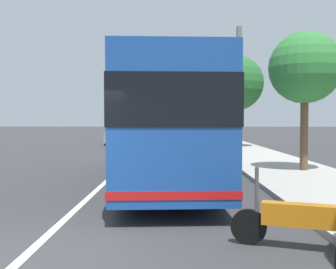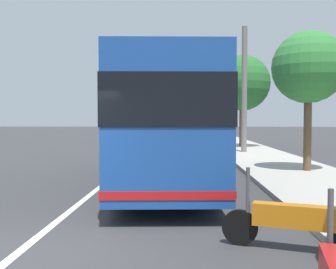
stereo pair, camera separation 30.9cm
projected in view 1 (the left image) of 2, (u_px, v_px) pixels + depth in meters
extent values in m
plane|color=#38383A|center=(22.00, 259.00, 5.45)|extent=(220.00, 220.00, 0.00)
cube|color=#B2ADA3|center=(281.00, 168.00, 15.36)|extent=(110.00, 3.60, 0.14)
cube|color=silver|center=(120.00, 169.00, 15.44)|extent=(110.00, 0.16, 0.01)
cube|color=#1E4C9E|center=(164.00, 122.00, 12.11)|extent=(10.57, 3.05, 3.10)
cube|color=black|center=(164.00, 108.00, 12.09)|extent=(10.61, 3.09, 0.99)
cube|color=red|center=(164.00, 163.00, 12.16)|extent=(10.60, 3.08, 0.16)
cylinder|color=black|center=(133.00, 157.00, 15.45)|extent=(1.02, 0.36, 1.00)
cylinder|color=black|center=(189.00, 156.00, 15.55)|extent=(1.02, 0.36, 1.00)
cylinder|color=black|center=(120.00, 184.00, 8.77)|extent=(1.02, 0.36, 1.00)
cylinder|color=black|center=(218.00, 184.00, 8.87)|extent=(1.02, 0.36, 1.00)
cylinder|color=black|center=(249.00, 227.00, 6.08)|extent=(0.25, 0.56, 0.56)
cube|color=orange|center=(303.00, 215.00, 5.80)|extent=(0.61, 1.22, 0.34)
cylinder|color=#4C4C51|center=(257.00, 189.00, 6.01)|extent=(0.06, 0.06, 0.70)
cube|color=gray|center=(170.00, 139.00, 28.03)|extent=(4.52, 2.05, 0.79)
cube|color=black|center=(170.00, 130.00, 28.06)|extent=(2.48, 1.79, 0.56)
cylinder|color=black|center=(159.00, 142.00, 29.45)|extent=(0.65, 0.26, 0.64)
cylinder|color=black|center=(180.00, 142.00, 29.53)|extent=(0.65, 0.26, 0.64)
cylinder|color=black|center=(160.00, 144.00, 26.54)|extent=(0.65, 0.26, 0.64)
cylinder|color=black|center=(183.00, 144.00, 26.62)|extent=(0.65, 0.26, 0.64)
cube|color=silver|center=(132.00, 133.00, 41.90)|extent=(4.23, 2.07, 0.79)
cube|color=black|center=(132.00, 127.00, 41.97)|extent=(2.31, 1.82, 0.52)
cylinder|color=black|center=(139.00, 136.00, 40.58)|extent=(0.65, 0.26, 0.64)
cylinder|color=black|center=(123.00, 136.00, 40.51)|extent=(0.65, 0.26, 0.64)
cylinder|color=black|center=(140.00, 135.00, 43.31)|extent=(0.65, 0.26, 0.64)
cylinder|color=black|center=(125.00, 135.00, 43.23)|extent=(0.65, 0.26, 0.64)
cube|color=gray|center=(119.00, 137.00, 31.19)|extent=(4.09, 1.95, 0.78)
cube|color=black|center=(119.00, 129.00, 31.44)|extent=(2.08, 1.75, 0.57)
cylinder|color=black|center=(128.00, 141.00, 29.87)|extent=(0.65, 0.24, 0.64)
cylinder|color=black|center=(106.00, 141.00, 29.85)|extent=(0.65, 0.24, 0.64)
cylinder|color=black|center=(131.00, 140.00, 32.54)|extent=(0.65, 0.24, 0.64)
cylinder|color=black|center=(111.00, 140.00, 32.52)|extent=(0.65, 0.24, 0.64)
cube|color=silver|center=(147.00, 129.00, 61.23)|extent=(4.54, 2.04, 0.81)
cube|color=black|center=(147.00, 125.00, 61.11)|extent=(2.29, 1.81, 0.45)
cylinder|color=black|center=(152.00, 131.00, 59.78)|extent=(0.65, 0.24, 0.64)
cylinder|color=black|center=(141.00, 131.00, 59.74)|extent=(0.65, 0.24, 0.64)
cylinder|color=black|center=(152.00, 130.00, 62.73)|extent=(0.65, 0.24, 0.64)
cylinder|color=black|center=(142.00, 130.00, 62.69)|extent=(0.65, 0.24, 0.64)
cylinder|color=brown|center=(304.00, 132.00, 14.05)|extent=(0.28, 0.28, 3.09)
sphere|color=#337F38|center=(305.00, 68.00, 13.97)|extent=(2.60, 2.60, 2.60)
cylinder|color=brown|center=(236.00, 124.00, 26.65)|extent=(0.37, 0.37, 3.37)
sphere|color=#286B2D|center=(236.00, 83.00, 26.55)|extent=(3.79, 3.79, 3.79)
cylinder|color=slate|center=(239.00, 91.00, 22.16)|extent=(0.31, 0.31, 7.30)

